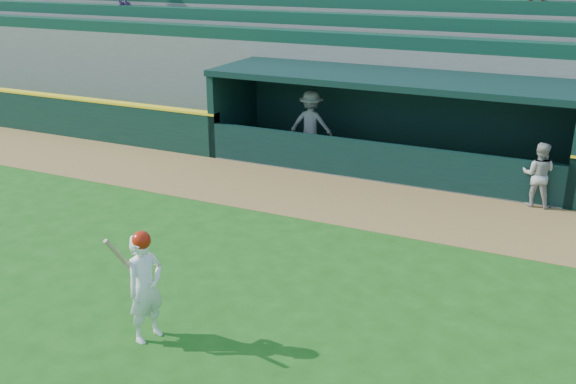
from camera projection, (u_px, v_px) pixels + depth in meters
name	position (u px, v px, depth m)	size (l,w,h in m)	color
ground	(247.00, 295.00, 10.65)	(120.00, 120.00, 0.00)	#194D13
warning_track	(349.00, 200.00, 14.81)	(40.00, 3.00, 0.01)	olive
field_wall_left	(13.00, 110.00, 20.91)	(15.50, 0.30, 1.20)	black
wall_stripe_left	(11.00, 91.00, 20.69)	(15.50, 0.32, 0.06)	yellow
dugout_player_front	(538.00, 175.00, 14.24)	(0.72, 0.56, 1.48)	#9E9E99
dugout_player_inside	(311.00, 124.00, 17.82)	(1.20, 0.69, 1.85)	#A3A39E
dugout	(391.00, 115.00, 16.98)	(9.40, 2.80, 2.46)	#63625E
stands	(434.00, 53.00, 20.50)	(34.50, 6.25, 7.44)	slate
batter_at_plate	(145.00, 286.00, 9.17)	(0.56, 0.81, 1.72)	white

